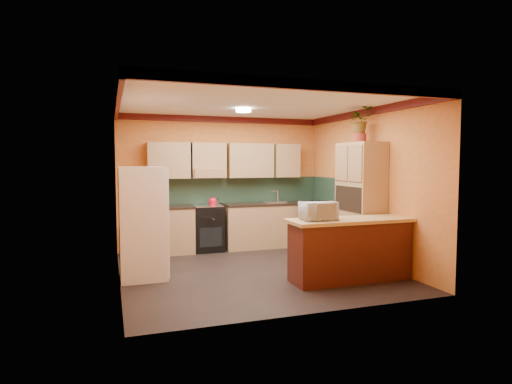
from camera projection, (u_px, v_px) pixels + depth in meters
room_shell at (250, 143)px, 7.10m from camera, size 4.24×4.24×2.72m
base_cabinets_back at (238, 227)px, 8.72m from camera, size 3.65×0.60×0.88m
countertop_back at (238, 205)px, 8.69m from camera, size 3.65×0.62×0.04m
stove at (208, 228)px, 8.52m from camera, size 0.58×0.58×0.91m
kettle at (213, 201)px, 8.47m from camera, size 0.19×0.19×0.18m
sink at (273, 202)px, 8.94m from camera, size 0.48×0.40×0.03m
base_cabinets_right at (322, 229)px, 8.56m from camera, size 0.60×0.80×0.88m
countertop_right at (322, 206)px, 8.52m from camera, size 0.62×0.80×0.04m
fridge at (143, 223)px, 6.45m from camera, size 0.68×0.66×1.70m
pantry at (360, 204)px, 7.32m from camera, size 0.48×0.90×2.10m
fern_pot at (360, 138)px, 7.29m from camera, size 0.22×0.22×0.16m
fern at (360, 120)px, 7.27m from camera, size 0.43×0.38×0.45m
breakfast_bar at (350, 251)px, 6.39m from camera, size 1.80×0.55×0.88m
bar_top at (350, 220)px, 6.35m from camera, size 1.90×0.65×0.05m
microwave at (318, 211)px, 6.17m from camera, size 0.49×0.33×0.27m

